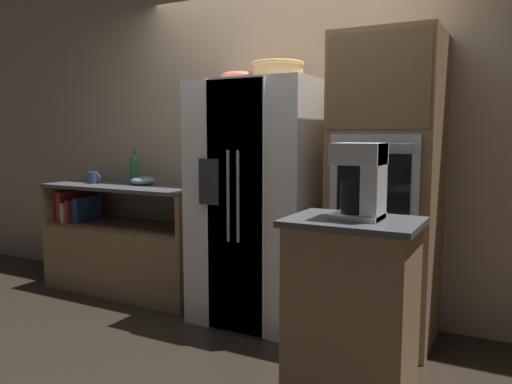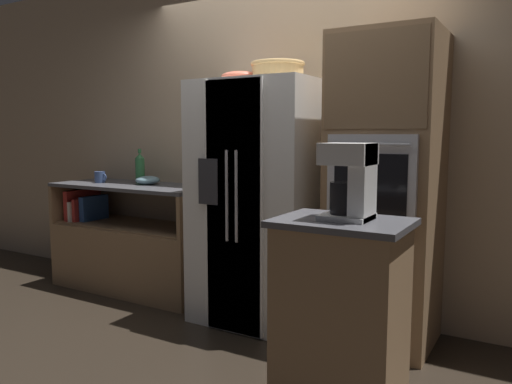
# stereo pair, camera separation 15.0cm
# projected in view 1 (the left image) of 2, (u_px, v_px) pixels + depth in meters

# --- Properties ---
(ground_plane) EXTENTS (20.00, 20.00, 0.00)m
(ground_plane) POSITION_uv_depth(u_px,v_px,m) (260.00, 321.00, 3.70)
(ground_plane) COLOR black
(wall_back) EXTENTS (12.00, 0.06, 2.80)m
(wall_back) POSITION_uv_depth(u_px,v_px,m) (287.00, 131.00, 3.94)
(wall_back) COLOR tan
(wall_back) RESTS_ON ground_plane
(counter_left) EXTENTS (1.51, 0.62, 0.94)m
(counter_left) POSITION_uv_depth(u_px,v_px,m) (130.00, 252.00, 4.40)
(counter_left) COLOR #93704C
(counter_left) RESTS_ON ground_plane
(refrigerator) EXTENTS (0.89, 0.77, 1.76)m
(refrigerator) POSITION_uv_depth(u_px,v_px,m) (260.00, 202.00, 3.66)
(refrigerator) COLOR white
(refrigerator) RESTS_ON ground_plane
(wall_oven) EXTENTS (0.66, 0.68, 2.01)m
(wall_oven) POSITION_uv_depth(u_px,v_px,m) (386.00, 191.00, 3.27)
(wall_oven) COLOR #93704C
(wall_oven) RESTS_ON ground_plane
(island_counter) EXTENTS (0.60, 0.46, 0.99)m
(island_counter) POSITION_uv_depth(u_px,v_px,m) (351.00, 322.00, 2.35)
(island_counter) COLOR #93704C
(island_counter) RESTS_ON ground_plane
(wicker_basket) EXTENTS (0.38, 0.38, 0.13)m
(wicker_basket) POSITION_uv_depth(u_px,v_px,m) (277.00, 70.00, 3.51)
(wicker_basket) COLOR tan
(wicker_basket) RESTS_ON refrigerator
(fruit_bowl) EXTENTS (0.28, 0.28, 0.07)m
(fruit_bowl) POSITION_uv_depth(u_px,v_px,m) (240.00, 76.00, 3.58)
(fruit_bowl) COLOR #DB664C
(fruit_bowl) RESTS_ON refrigerator
(bottle_tall) EXTENTS (0.08, 0.08, 0.31)m
(bottle_tall) POSITION_uv_depth(u_px,v_px,m) (135.00, 168.00, 4.44)
(bottle_tall) COLOR #33723F
(bottle_tall) RESTS_ON counter_left
(mug) EXTENTS (0.13, 0.09, 0.10)m
(mug) POSITION_uv_depth(u_px,v_px,m) (94.00, 178.00, 4.45)
(mug) COLOR #384C7A
(mug) RESTS_ON counter_left
(mixing_bowl) EXTENTS (0.21, 0.21, 0.08)m
(mixing_bowl) POSITION_uv_depth(u_px,v_px,m) (143.00, 181.00, 4.31)
(mixing_bowl) COLOR #668C99
(mixing_bowl) RESTS_ON counter_left
(coffee_maker) EXTENTS (0.22, 0.22, 0.35)m
(coffee_maker) POSITION_uv_depth(u_px,v_px,m) (364.00, 178.00, 2.27)
(coffee_maker) COLOR white
(coffee_maker) RESTS_ON island_counter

